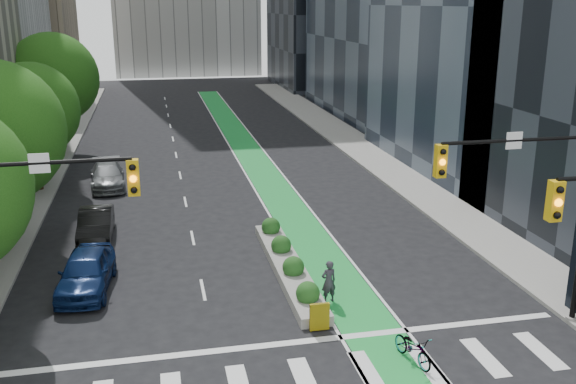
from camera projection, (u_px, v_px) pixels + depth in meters
name	position (u px, v px, depth m)	size (l,w,h in m)	color
ground	(297.00, 362.00, 20.48)	(160.00, 160.00, 0.00)	black
sidewalk_left	(34.00, 178.00, 41.53)	(3.60, 90.00, 0.15)	gray
sidewalk_right	(380.00, 160.00, 46.25)	(3.60, 90.00, 0.15)	gray
bike_lane_paint	(249.00, 152.00, 49.20)	(2.20, 70.00, 0.01)	green
tree_midfar	(31.00, 110.00, 37.49)	(5.60, 5.60, 7.76)	black
tree_far	(53.00, 78.00, 46.65)	(6.60, 6.60, 9.00)	black
signal_right	(549.00, 198.00, 21.28)	(5.82, 0.51, 7.20)	black
median_planter	(288.00, 264.00, 27.21)	(1.20, 10.26, 1.10)	gray
bicycle	(413.00, 348.00, 20.37)	(0.65, 1.85, 0.97)	gray
cyclist	(329.00, 282.00, 24.33)	(0.62, 0.41, 1.69)	#302D36
parked_car_left_near	(86.00, 271.00, 25.36)	(1.90, 4.72, 1.61)	#0C1E4A
parked_car_left_mid	(96.00, 224.00, 30.95)	(1.53, 4.39, 1.45)	black
parked_car_left_far	(108.00, 176.00, 39.61)	(2.02, 4.98, 1.45)	slate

